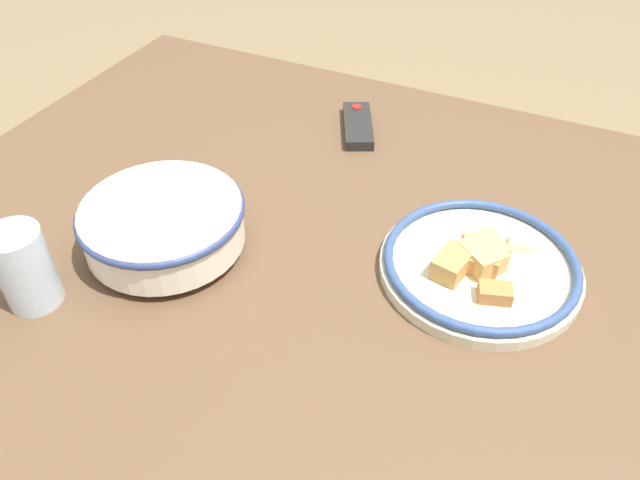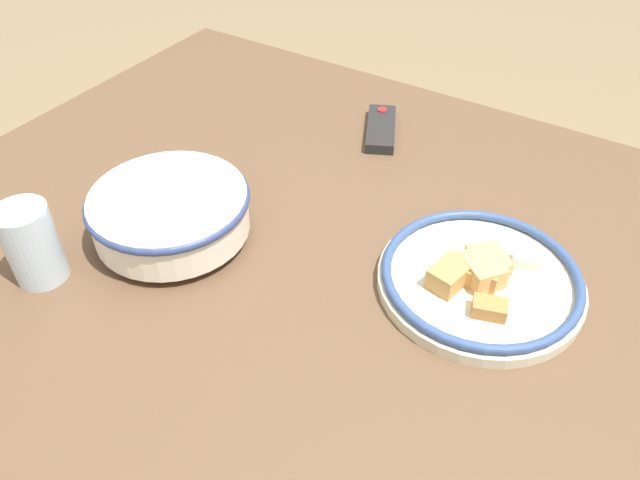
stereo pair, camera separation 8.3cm
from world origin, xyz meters
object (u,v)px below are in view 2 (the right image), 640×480
at_px(noodle_bowl, 170,212).
at_px(tv_remote, 381,129).
at_px(food_plate, 480,278).
at_px(drinking_glass, 32,244).

relative_size(noodle_bowl, tv_remote, 1.56).
bearing_deg(food_plate, tv_remote, 136.89).
relative_size(food_plate, tv_remote, 1.84).
height_order(noodle_bowl, tv_remote, noodle_bowl).
bearing_deg(drinking_glass, food_plate, 29.85).
bearing_deg(drinking_glass, noodle_bowl, 58.63).
bearing_deg(tv_remote, food_plate, -68.70).
bearing_deg(noodle_bowl, tv_remote, 73.32).
distance_m(food_plate, tv_remote, 0.43).
bearing_deg(tv_remote, noodle_bowl, -132.27).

